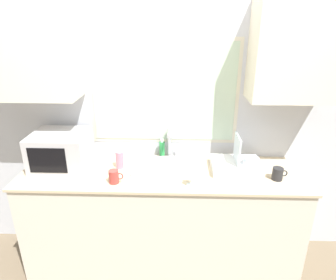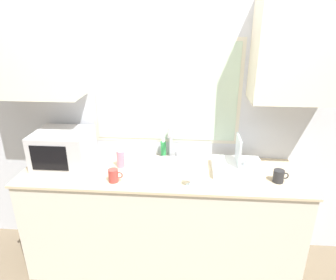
# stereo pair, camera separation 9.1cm
# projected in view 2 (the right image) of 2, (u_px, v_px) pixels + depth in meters

# --- Properties ---
(countertop) EXTENTS (2.23, 0.64, 0.91)m
(countertop) POSITION_uv_depth(u_px,v_px,m) (163.00, 218.00, 2.54)
(countertop) COLOR beige
(countertop) RESTS_ON ground_plane
(wall_back) EXTENTS (6.00, 0.38, 2.60)m
(wall_back) POSITION_uv_depth(u_px,v_px,m) (165.00, 99.00, 2.45)
(wall_back) COLOR silver
(wall_back) RESTS_ON ground_plane
(sink_basin) EXTENTS (0.57, 0.33, 0.03)m
(sink_basin) POSITION_uv_depth(u_px,v_px,m) (169.00, 166.00, 2.42)
(sink_basin) COLOR #B2B2B7
(sink_basin) RESTS_ON countertop
(faucet) EXTENTS (0.08, 0.17, 0.27)m
(faucet) POSITION_uv_depth(u_px,v_px,m) (171.00, 142.00, 2.53)
(faucet) COLOR #99999E
(faucet) RESTS_ON countertop
(microwave) EXTENTS (0.44, 0.39, 0.29)m
(microwave) POSITION_uv_depth(u_px,v_px,m) (63.00, 148.00, 2.44)
(microwave) COLOR #B2B2B7
(microwave) RESTS_ON countertop
(dish_rack) EXTENTS (0.38, 0.30, 0.29)m
(dish_rack) POSITION_uv_depth(u_px,v_px,m) (238.00, 166.00, 2.35)
(dish_rack) COLOR white
(dish_rack) RESTS_ON countertop
(spray_bottle) EXTENTS (0.06, 0.06, 0.19)m
(spray_bottle) POSITION_uv_depth(u_px,v_px,m) (120.00, 156.00, 2.41)
(spray_bottle) COLOR #D8728C
(spray_bottle) RESTS_ON countertop
(soap_bottle) EXTENTS (0.05, 0.05, 0.18)m
(soap_bottle) POSITION_uv_depth(u_px,v_px,m) (163.00, 149.00, 2.57)
(soap_bottle) COLOR #268C3F
(soap_bottle) RESTS_ON countertop
(mug_near_sink) EXTENTS (0.11, 0.07, 0.10)m
(mug_near_sink) POSITION_uv_depth(u_px,v_px,m) (114.00, 176.00, 2.20)
(mug_near_sink) COLOR #A53833
(mug_near_sink) RESTS_ON countertop
(wine_glass) EXTENTS (0.07, 0.07, 0.16)m
(wine_glass) POSITION_uv_depth(u_px,v_px,m) (190.00, 172.00, 2.12)
(wine_glass) COLOR silver
(wine_glass) RESTS_ON countertop
(mug_by_rack) EXTENTS (0.11, 0.08, 0.10)m
(mug_by_rack) POSITION_uv_depth(u_px,v_px,m) (279.00, 176.00, 2.20)
(mug_by_rack) COLOR #262628
(mug_by_rack) RESTS_ON countertop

